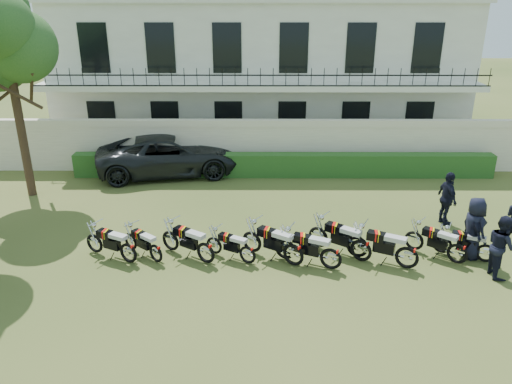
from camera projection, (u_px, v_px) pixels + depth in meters
ground at (261, 257)px, 14.99m from camera, size 100.00×100.00×0.00m
perimeter_wall at (260, 145)px, 21.99m from camera, size 30.00×0.35×2.30m
hedge at (283, 165)px, 21.49m from camera, size 18.00×0.60×1.00m
building at (260, 68)px, 26.59m from camera, size 20.40×9.60×7.40m
tree_west_near at (6, 39)px, 17.50m from camera, size 3.40×3.20×7.90m
motorcycle_0 at (128, 248)px, 14.49m from camera, size 1.76×0.99×1.05m
motorcycle_1 at (156, 249)px, 14.55m from camera, size 1.40×1.18×0.95m
motorcycle_2 at (205, 248)px, 14.46m from camera, size 1.74×1.20×1.10m
motorcycle_3 at (248, 251)px, 14.47m from camera, size 1.54×0.92×0.94m
motorcycle_4 at (294, 250)px, 14.32m from camera, size 1.83×1.26×1.16m
motorcycle_5 at (331, 254)px, 14.13m from camera, size 1.91×1.00×1.12m
motorcycle_6 at (362, 245)px, 14.57m from camera, size 1.77×1.34×1.16m
motorcycle_7 at (408, 252)px, 14.16m from camera, size 1.94×1.09×1.16m
motorcycle_8 at (458, 249)px, 14.45m from camera, size 1.55×1.29×1.05m
motorcycle_9 at (487, 249)px, 14.54m from camera, size 1.64×0.91×0.98m
suv at (170, 155)px, 21.67m from camera, size 6.60×3.98×1.72m
officer_1 at (501, 246)px, 13.73m from camera, size 0.70×0.89×1.81m
officer_2 at (474, 234)px, 14.65m from camera, size 0.44×0.97×1.62m
officer_3 at (474, 228)px, 14.68m from camera, size 0.82×1.06×1.91m
officer_5 at (447, 199)px, 16.83m from camera, size 0.61×1.15×1.87m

